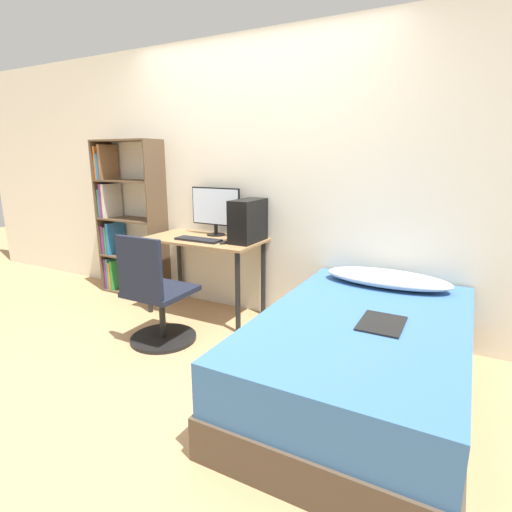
# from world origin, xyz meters

# --- Properties ---
(ground_plane) EXTENTS (14.00, 14.00, 0.00)m
(ground_plane) POSITION_xyz_m (0.00, 0.00, 0.00)
(ground_plane) COLOR tan
(wall_back) EXTENTS (8.00, 0.05, 2.50)m
(wall_back) POSITION_xyz_m (0.00, 1.35, 1.25)
(wall_back) COLOR silver
(wall_back) RESTS_ON ground_plane
(desk) EXTENTS (1.09, 0.57, 0.74)m
(desk) POSITION_xyz_m (-0.35, 1.04, 0.62)
(desk) COLOR #997047
(desk) RESTS_ON ground_plane
(bookshelf) EXTENTS (0.76, 0.30, 1.64)m
(bookshelf) POSITION_xyz_m (-1.52, 1.17, 0.79)
(bookshelf) COLOR brown
(bookshelf) RESTS_ON ground_plane
(office_chair) EXTENTS (0.53, 0.53, 0.90)m
(office_chair) POSITION_xyz_m (-0.32, 0.34, 0.34)
(office_chair) COLOR black
(office_chair) RESTS_ON ground_plane
(bed) EXTENTS (1.20, 1.91, 0.53)m
(bed) POSITION_xyz_m (1.29, 0.37, 0.26)
(bed) COLOR #4C3D2D
(bed) RESTS_ON ground_plane
(pillow) EXTENTS (0.91, 0.36, 0.11)m
(pillow) POSITION_xyz_m (1.29, 1.06, 0.58)
(pillow) COLOR #B2B7C6
(pillow) RESTS_ON bed
(magazine) EXTENTS (0.24, 0.32, 0.01)m
(magazine) POSITION_xyz_m (1.41, 0.31, 0.54)
(magazine) COLOR black
(magazine) RESTS_ON bed
(monitor) EXTENTS (0.53, 0.18, 0.45)m
(monitor) POSITION_xyz_m (-0.34, 1.22, 0.99)
(monitor) COLOR black
(monitor) RESTS_ON desk
(keyboard) EXTENTS (0.43, 0.14, 0.02)m
(keyboard) POSITION_xyz_m (-0.33, 0.93, 0.75)
(keyboard) COLOR black
(keyboard) RESTS_ON desk
(pc_tower) EXTENTS (0.19, 0.39, 0.37)m
(pc_tower) POSITION_xyz_m (0.08, 1.11, 0.92)
(pc_tower) COLOR black
(pc_tower) RESTS_ON desk
(mouse) EXTENTS (0.06, 0.09, 0.02)m
(mouse) POSITION_xyz_m (-0.06, 0.93, 0.75)
(mouse) COLOR black
(mouse) RESTS_ON desk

